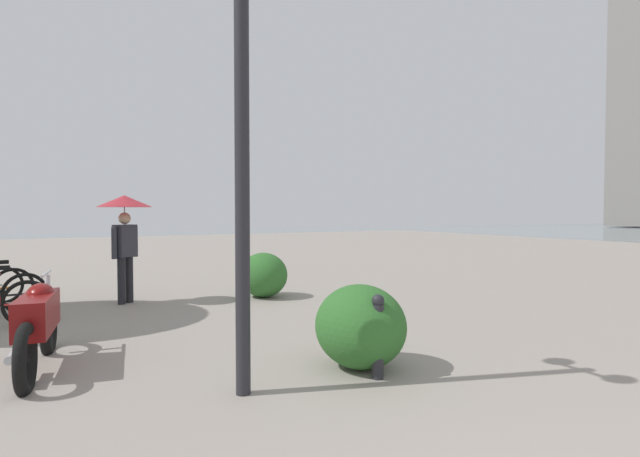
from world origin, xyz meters
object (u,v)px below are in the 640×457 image
at_px(pedestrian, 125,218).
at_px(lamppost, 242,92).
at_px(motorcycle, 38,323).
at_px(bollard_mid, 378,335).

bearing_deg(pedestrian, lamppost, -176.92).
bearing_deg(motorcycle, bollard_mid, -123.96).
xyz_separation_m(lamppost, bollard_mid, (-0.26, -1.37, -2.39)).
bearing_deg(bollard_mid, motorcycle, 56.04).
height_order(pedestrian, bollard_mid, pedestrian).
height_order(motorcycle, pedestrian, pedestrian).
distance_m(pedestrian, bollard_mid, 6.13).
relative_size(lamppost, bollard_mid, 4.90).
xyz_separation_m(lamppost, motorcycle, (1.82, 1.71, -2.34)).
bearing_deg(motorcycle, pedestrian, -20.83).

